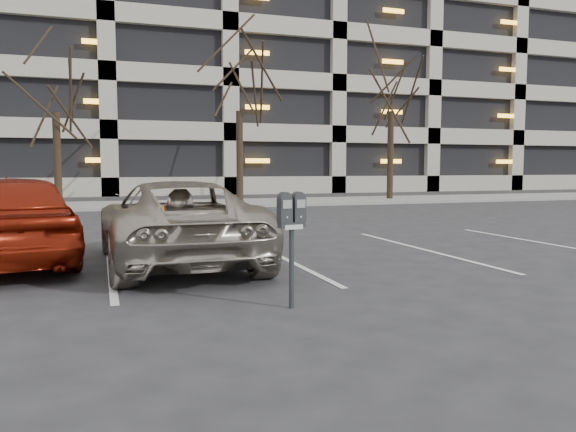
# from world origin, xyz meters

# --- Properties ---
(ground) EXTENTS (140.00, 140.00, 0.00)m
(ground) POSITION_xyz_m (0.00, 0.00, 0.00)
(ground) COLOR #28282B
(ground) RESTS_ON ground
(sidewalk) EXTENTS (80.00, 4.00, 0.12)m
(sidewalk) POSITION_xyz_m (0.00, 16.00, 0.06)
(sidewalk) COLOR gray
(sidewalk) RESTS_ON ground
(stall_lines) EXTENTS (16.90, 5.20, 0.00)m
(stall_lines) POSITION_xyz_m (-1.40, 2.30, 0.01)
(stall_lines) COLOR silver
(stall_lines) RESTS_ON ground
(parking_garage) EXTENTS (52.00, 20.00, 19.00)m
(parking_garage) POSITION_xyz_m (12.00, 33.84, 9.26)
(parking_garage) COLOR black
(parking_garage) RESTS_ON ground
(tree_b) EXTENTS (3.49, 3.49, 7.93)m
(tree_b) POSITION_xyz_m (-3.00, 16.00, 5.73)
(tree_b) COLOR black
(tree_b) RESTS_ON ground
(tree_c) EXTENTS (3.76, 3.76, 8.54)m
(tree_c) POSITION_xyz_m (4.00, 16.00, 6.17)
(tree_c) COLOR black
(tree_c) RESTS_ON ground
(tree_d) EXTENTS (3.96, 3.96, 9.00)m
(tree_d) POSITION_xyz_m (11.00, 16.00, 6.50)
(tree_d) COLOR black
(tree_d) RESTS_ON ground
(parking_meter) EXTENTS (0.34, 0.18, 1.25)m
(parking_meter) POSITION_xyz_m (0.44, -1.01, 0.96)
(parking_meter) COLOR black
(parking_meter) RESTS_ON ground
(suv_silver) EXTENTS (2.32, 4.83, 1.34)m
(suv_silver) POSITION_xyz_m (-0.38, 2.31, 0.66)
(suv_silver) COLOR #ABA292
(suv_silver) RESTS_ON ground
(car_red) EXTENTS (2.59, 4.62, 1.48)m
(car_red) POSITION_xyz_m (-2.90, 3.01, 0.74)
(car_red) COLOR maroon
(car_red) RESTS_ON ground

